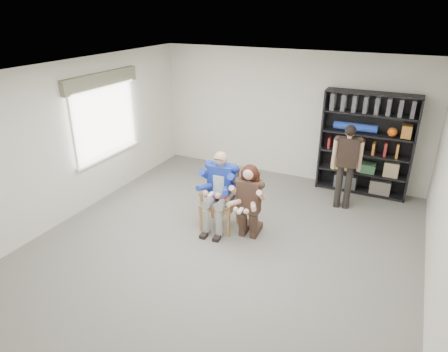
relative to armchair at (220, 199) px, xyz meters
The scene contains 8 objects.
room_shell 1.16m from the armchair, 64.85° to the right, with size 6.00×7.00×2.80m, color white, non-canonical shape.
floor 0.95m from the armchair, 64.85° to the right, with size 6.00×7.00×0.01m, color slate.
window_left 2.85m from the armchair, behind, with size 0.16×2.00×1.75m, color white, non-canonical shape.
armchair is the anchor object (origin of this frame).
seated_man 0.16m from the armchair, ahead, with size 0.61×0.85×1.42m, color navy, non-canonical shape.
kneeling_woman 0.60m from the armchair, 11.69° to the right, with size 0.55×0.87×1.30m, color #392520, non-canonical shape.
bookshelf 3.32m from the armchair, 51.75° to the left, with size 1.80×0.38×2.10m, color black, non-canonical shape.
standing_man 2.49m from the armchair, 42.92° to the left, with size 0.51×0.29×1.66m, color black, non-canonical shape.
Camera 1 is at (2.40, -4.85, 3.68)m, focal length 32.00 mm.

